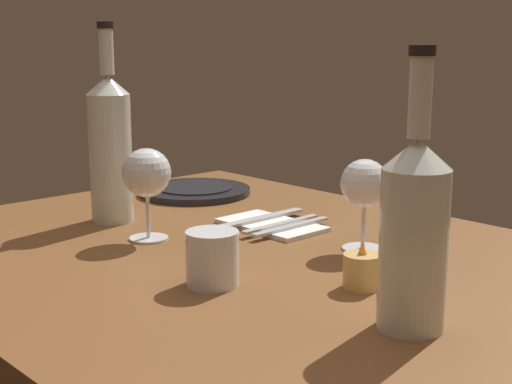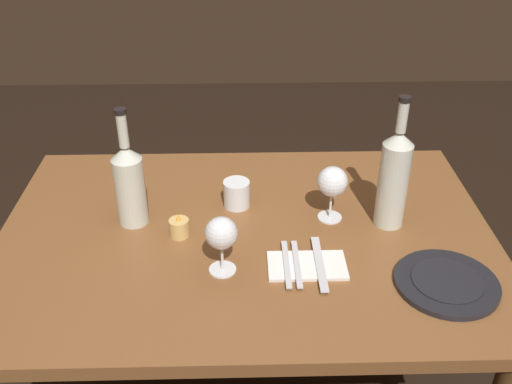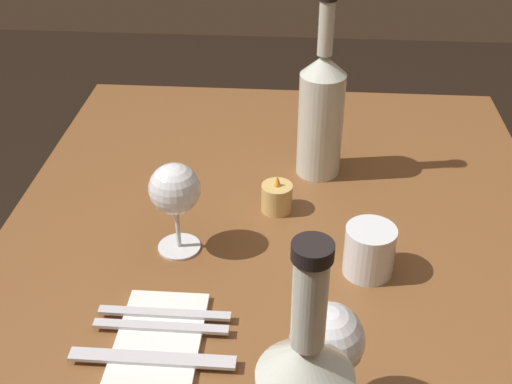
{
  "view_description": "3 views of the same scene",
  "coord_description": "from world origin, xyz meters",
  "px_view_note": "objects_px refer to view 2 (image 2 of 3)",
  "views": [
    {
      "loc": [
        -0.77,
        0.75,
        1.08
      ],
      "look_at": [
        -0.0,
        0.03,
        0.85
      ],
      "focal_mm": 51.53,
      "sensor_mm": 36.0,
      "label": 1
    },
    {
      "loc": [
        -0.01,
        -1.26,
        1.64
      ],
      "look_at": [
        0.03,
        0.04,
        0.84
      ],
      "focal_mm": 41.1,
      "sensor_mm": 36.0,
      "label": 2
    },
    {
      "loc": [
        0.73,
        0.02,
        1.37
      ],
      "look_at": [
        -0.03,
        -0.03,
        0.87
      ],
      "focal_mm": 45.86,
      "sensor_mm": 36.0,
      "label": 3
    }
  ],
  "objects_px": {
    "wine_glass_left": "(221,235)",
    "water_tumbler": "(237,195)",
    "wine_bottle_second": "(394,177)",
    "dinner_plate": "(447,283)",
    "wine_glass_right": "(332,183)",
    "wine_bottle": "(129,183)",
    "fork_outer": "(286,264)",
    "votive_candle": "(179,228)",
    "table_knife": "(320,263)",
    "fork_inner": "(297,264)",
    "folded_napkin": "(307,266)"
  },
  "relations": [
    {
      "from": "folded_napkin",
      "to": "table_knife",
      "type": "bearing_deg",
      "value": 0.0
    },
    {
      "from": "votive_candle",
      "to": "fork_outer",
      "type": "relative_size",
      "value": 0.37
    },
    {
      "from": "wine_glass_right",
      "to": "table_knife",
      "type": "xyz_separation_m",
      "value": [
        -0.05,
        -0.21,
        -0.1
      ]
    },
    {
      "from": "water_tumbler",
      "to": "fork_inner",
      "type": "height_order",
      "value": "water_tumbler"
    },
    {
      "from": "wine_bottle",
      "to": "table_knife",
      "type": "distance_m",
      "value": 0.53
    },
    {
      "from": "wine_bottle",
      "to": "fork_outer",
      "type": "xyz_separation_m",
      "value": [
        0.4,
        -0.21,
        -0.11
      ]
    },
    {
      "from": "fork_outer",
      "to": "table_knife",
      "type": "bearing_deg",
      "value": 0.0
    },
    {
      "from": "wine_glass_right",
      "to": "votive_candle",
      "type": "height_order",
      "value": "wine_glass_right"
    },
    {
      "from": "wine_glass_right",
      "to": "wine_bottle",
      "type": "bearing_deg",
      "value": -179.79
    },
    {
      "from": "wine_glass_right",
      "to": "water_tumbler",
      "type": "distance_m",
      "value": 0.27
    },
    {
      "from": "wine_glass_left",
      "to": "fork_inner",
      "type": "xyz_separation_m",
      "value": [
        0.18,
        0.01,
        -0.09
      ]
    },
    {
      "from": "wine_glass_left",
      "to": "fork_outer",
      "type": "relative_size",
      "value": 0.82
    },
    {
      "from": "folded_napkin",
      "to": "table_knife",
      "type": "distance_m",
      "value": 0.03
    },
    {
      "from": "votive_candle",
      "to": "fork_outer",
      "type": "bearing_deg",
      "value": -27.26
    },
    {
      "from": "wine_bottle",
      "to": "wine_glass_left",
      "type": "bearing_deg",
      "value": -41.41
    },
    {
      "from": "dinner_plate",
      "to": "folded_napkin",
      "type": "height_order",
      "value": "dinner_plate"
    },
    {
      "from": "fork_inner",
      "to": "fork_outer",
      "type": "bearing_deg",
      "value": 180.0
    },
    {
      "from": "wine_glass_left",
      "to": "wine_glass_right",
      "type": "xyz_separation_m",
      "value": [
        0.29,
        0.22,
        0.01
      ]
    },
    {
      "from": "folded_napkin",
      "to": "table_knife",
      "type": "height_order",
      "value": "table_knife"
    },
    {
      "from": "votive_candle",
      "to": "table_knife",
      "type": "bearing_deg",
      "value": -21.66
    },
    {
      "from": "votive_candle",
      "to": "dinner_plate",
      "type": "bearing_deg",
      "value": -18.64
    },
    {
      "from": "wine_glass_right",
      "to": "table_knife",
      "type": "relative_size",
      "value": 0.74
    },
    {
      "from": "wine_glass_right",
      "to": "fork_inner",
      "type": "distance_m",
      "value": 0.26
    },
    {
      "from": "wine_glass_right",
      "to": "fork_outer",
      "type": "relative_size",
      "value": 0.87
    },
    {
      "from": "water_tumbler",
      "to": "table_knife",
      "type": "xyz_separation_m",
      "value": [
        0.2,
        -0.28,
        -0.02
      ]
    },
    {
      "from": "wine_bottle",
      "to": "votive_candle",
      "type": "distance_m",
      "value": 0.18
    },
    {
      "from": "wine_glass_right",
      "to": "votive_candle",
      "type": "xyz_separation_m",
      "value": [
        -0.4,
        -0.07,
        -0.09
      ]
    },
    {
      "from": "votive_candle",
      "to": "wine_bottle",
      "type": "bearing_deg",
      "value": 151.68
    },
    {
      "from": "folded_napkin",
      "to": "table_knife",
      "type": "xyz_separation_m",
      "value": [
        0.03,
        0.0,
        0.01
      ]
    },
    {
      "from": "wine_glass_left",
      "to": "wine_glass_right",
      "type": "relative_size",
      "value": 0.95
    },
    {
      "from": "fork_outer",
      "to": "table_knife",
      "type": "relative_size",
      "value": 0.86
    },
    {
      "from": "wine_bottle",
      "to": "votive_candle",
      "type": "height_order",
      "value": "wine_bottle"
    },
    {
      "from": "wine_bottle",
      "to": "wine_bottle_second",
      "type": "bearing_deg",
      "value": -2.08
    },
    {
      "from": "wine_glass_right",
      "to": "folded_napkin",
      "type": "xyz_separation_m",
      "value": [
        -0.08,
        -0.21,
        -0.11
      ]
    },
    {
      "from": "wine_bottle_second",
      "to": "votive_candle",
      "type": "bearing_deg",
      "value": -175.42
    },
    {
      "from": "wine_bottle_second",
      "to": "table_knife",
      "type": "bearing_deg",
      "value": -138.36
    },
    {
      "from": "wine_glass_right",
      "to": "dinner_plate",
      "type": "height_order",
      "value": "wine_glass_right"
    },
    {
      "from": "wine_bottle",
      "to": "water_tumbler",
      "type": "bearing_deg",
      "value": 14.49
    },
    {
      "from": "wine_glass_right",
      "to": "wine_bottle",
      "type": "xyz_separation_m",
      "value": [
        -0.53,
        -0.0,
        0.01
      ]
    },
    {
      "from": "wine_bottle",
      "to": "fork_outer",
      "type": "relative_size",
      "value": 1.83
    },
    {
      "from": "water_tumbler",
      "to": "folded_napkin",
      "type": "xyz_separation_m",
      "value": [
        0.17,
        -0.28,
        -0.03
      ]
    },
    {
      "from": "wine_bottle_second",
      "to": "fork_outer",
      "type": "height_order",
      "value": "wine_bottle_second"
    },
    {
      "from": "wine_bottle",
      "to": "table_knife",
      "type": "xyz_separation_m",
      "value": [
        0.48,
        -0.21,
        -0.11
      ]
    },
    {
      "from": "water_tumbler",
      "to": "fork_outer",
      "type": "relative_size",
      "value": 0.43
    },
    {
      "from": "wine_bottle_second",
      "to": "dinner_plate",
      "type": "relative_size",
      "value": 1.51
    },
    {
      "from": "fork_inner",
      "to": "dinner_plate",
      "type": "bearing_deg",
      "value": -12.51
    },
    {
      "from": "votive_candle",
      "to": "table_knife",
      "type": "relative_size",
      "value": 0.32
    },
    {
      "from": "votive_candle",
      "to": "table_knife",
      "type": "height_order",
      "value": "votive_candle"
    },
    {
      "from": "wine_glass_left",
      "to": "water_tumbler",
      "type": "bearing_deg",
      "value": 83.28
    },
    {
      "from": "water_tumbler",
      "to": "wine_glass_right",
      "type": "bearing_deg",
      "value": -15.39
    }
  ]
}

